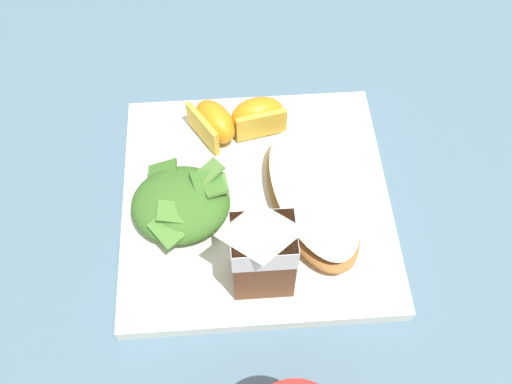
{
  "coord_description": "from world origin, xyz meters",
  "views": [
    {
      "loc": [
        0.02,
        0.33,
        0.54
      ],
      "look_at": [
        0.0,
        0.0,
        0.03
      ],
      "focal_mm": 41.02,
      "sensor_mm": 36.0,
      "label": 1
    }
  ],
  "objects_px": {
    "white_plate": "(256,201)",
    "milk_carton": "(260,249)",
    "green_salad_pile": "(181,204)",
    "orange_wedge_front": "(258,116)",
    "orange_wedge_middle": "(213,122)",
    "cheesy_pizza_bread": "(312,198)"
  },
  "relations": [
    {
      "from": "cheesy_pizza_bread",
      "to": "orange_wedge_middle",
      "type": "distance_m",
      "value": 0.14
    },
    {
      "from": "green_salad_pile",
      "to": "milk_carton",
      "type": "bearing_deg",
      "value": 133.95
    },
    {
      "from": "white_plate",
      "to": "orange_wedge_front",
      "type": "distance_m",
      "value": 0.1
    },
    {
      "from": "cheesy_pizza_bread",
      "to": "orange_wedge_middle",
      "type": "height_order",
      "value": "orange_wedge_middle"
    },
    {
      "from": "white_plate",
      "to": "milk_carton",
      "type": "distance_m",
      "value": 0.11
    },
    {
      "from": "white_plate",
      "to": "milk_carton",
      "type": "height_order",
      "value": "milk_carton"
    },
    {
      "from": "green_salad_pile",
      "to": "orange_wedge_middle",
      "type": "relative_size",
      "value": 1.46
    },
    {
      "from": "white_plate",
      "to": "orange_wedge_front",
      "type": "relative_size",
      "value": 4.24
    },
    {
      "from": "orange_wedge_front",
      "to": "orange_wedge_middle",
      "type": "relative_size",
      "value": 0.94
    },
    {
      "from": "cheesy_pizza_bread",
      "to": "green_salad_pile",
      "type": "xyz_separation_m",
      "value": [
        0.13,
        -0.0,
        0.0
      ]
    },
    {
      "from": "white_plate",
      "to": "cheesy_pizza_bread",
      "type": "height_order",
      "value": "cheesy_pizza_bread"
    },
    {
      "from": "green_salad_pile",
      "to": "orange_wedge_front",
      "type": "relative_size",
      "value": 1.55
    },
    {
      "from": "milk_carton",
      "to": "cheesy_pizza_bread",
      "type": "bearing_deg",
      "value": -127.95
    },
    {
      "from": "cheesy_pizza_bread",
      "to": "orange_wedge_front",
      "type": "bearing_deg",
      "value": -67.21
    },
    {
      "from": "green_salad_pile",
      "to": "white_plate",
      "type": "bearing_deg",
      "value": -168.58
    },
    {
      "from": "green_salad_pile",
      "to": "orange_wedge_front",
      "type": "xyz_separation_m",
      "value": [
        -0.09,
        -0.11,
        -0.0
      ]
    },
    {
      "from": "milk_carton",
      "to": "orange_wedge_front",
      "type": "xyz_separation_m",
      "value": [
        -0.01,
        -0.19,
        -0.04
      ]
    },
    {
      "from": "milk_carton",
      "to": "orange_wedge_middle",
      "type": "height_order",
      "value": "milk_carton"
    },
    {
      "from": "orange_wedge_middle",
      "to": "orange_wedge_front",
      "type": "bearing_deg",
      "value": -172.74
    },
    {
      "from": "white_plate",
      "to": "orange_wedge_middle",
      "type": "distance_m",
      "value": 0.1
    },
    {
      "from": "white_plate",
      "to": "orange_wedge_middle",
      "type": "xyz_separation_m",
      "value": [
        0.04,
        -0.09,
        0.03
      ]
    },
    {
      "from": "white_plate",
      "to": "orange_wedge_middle",
      "type": "height_order",
      "value": "orange_wedge_middle"
    }
  ]
}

